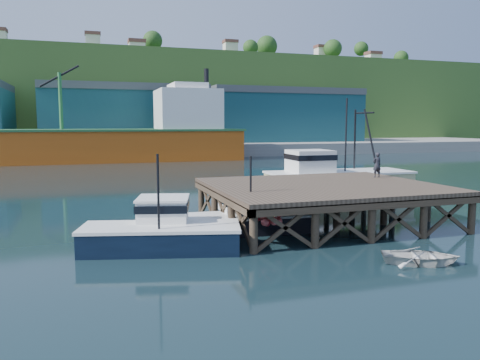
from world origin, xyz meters
name	(u,v)px	position (x,y,z in m)	size (l,w,h in m)	color
ground	(226,229)	(0.00, 0.00, 0.00)	(300.00, 300.00, 0.00)	black
wharf	(324,188)	(5.50, -0.19, 1.94)	(12.00, 10.00, 2.62)	brown
far_quay	(124,147)	(0.00, 70.00, 1.00)	(160.00, 40.00, 2.00)	gray
warehouse_mid	(125,118)	(0.00, 65.00, 6.50)	(28.00, 16.00, 9.00)	#195354
warehouse_right	(278,118)	(30.00, 65.00, 6.50)	(30.00, 16.00, 9.00)	#195354
cargo_ship	(74,139)	(-8.46, 48.00, 3.31)	(55.50, 10.00, 13.75)	#D85A14
hillside	(114,101)	(0.00, 100.00, 11.00)	(220.00, 50.00, 22.00)	#2D511E
boat_navy	(162,230)	(-3.74, -2.81, 0.84)	(7.09, 4.52, 4.19)	black
boat_black	(246,217)	(0.83, -0.65, 0.71)	(6.34, 5.33, 3.86)	black
trawler	(336,176)	(10.99, 8.15, 1.50)	(10.97, 4.18, 7.28)	beige
dinghy	(421,256)	(5.44, -8.11, 0.30)	(2.06, 2.89, 0.60)	silver
dockworker	(377,165)	(10.21, 1.91, 2.89)	(0.56, 0.37, 1.53)	black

